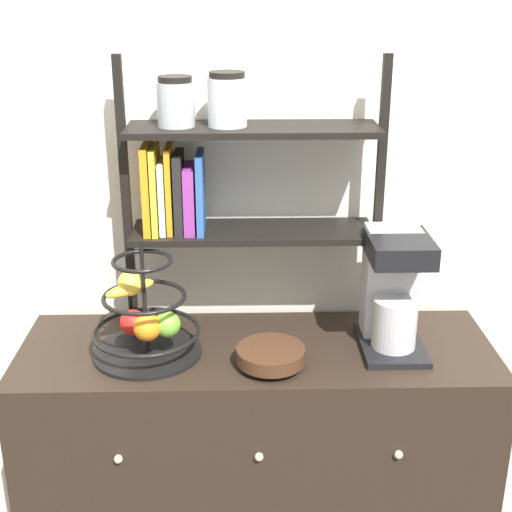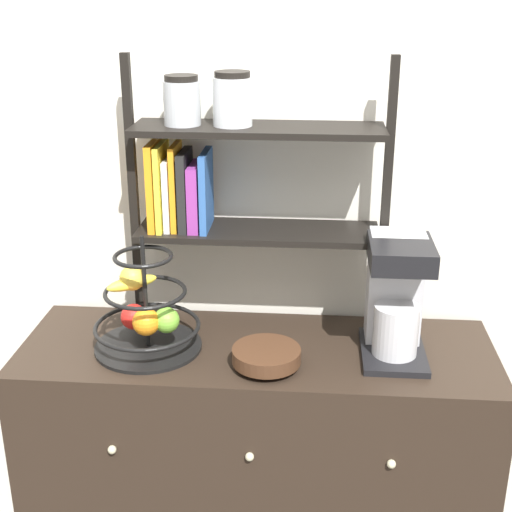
# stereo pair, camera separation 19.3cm
# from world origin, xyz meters

# --- Properties ---
(wall_back) EXTENTS (7.00, 0.05, 2.60)m
(wall_back) POSITION_xyz_m (0.00, 0.50, 1.30)
(wall_back) COLOR silver
(wall_back) RESTS_ON ground_plane
(sideboard) EXTENTS (1.35, 0.47, 0.91)m
(sideboard) POSITION_xyz_m (0.00, 0.23, 0.46)
(sideboard) COLOR black
(sideboard) RESTS_ON ground_plane
(coffee_maker) EXTENTS (0.18, 0.25, 0.34)m
(coffee_maker) POSITION_xyz_m (0.38, 0.24, 1.09)
(coffee_maker) COLOR black
(coffee_maker) RESTS_ON sideboard
(fruit_stand) EXTENTS (0.30, 0.30, 0.34)m
(fruit_stand) POSITION_xyz_m (-0.31, 0.19, 1.02)
(fruit_stand) COLOR black
(fruit_stand) RESTS_ON sideboard
(wooden_bowl) EXTENTS (0.19, 0.19, 0.06)m
(wooden_bowl) POSITION_xyz_m (0.03, 0.12, 0.95)
(wooden_bowl) COLOR #422819
(wooden_bowl) RESTS_ON sideboard
(shelf_hutch) EXTENTS (0.74, 0.20, 0.80)m
(shelf_hutch) POSITION_xyz_m (-0.11, 0.36, 1.40)
(shelf_hutch) COLOR black
(shelf_hutch) RESTS_ON sideboard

